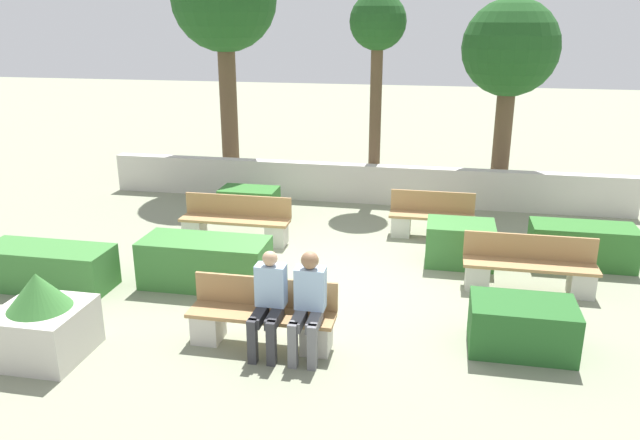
% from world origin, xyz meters
% --- Properties ---
extents(ground_plane, '(60.00, 60.00, 0.00)m').
position_xyz_m(ground_plane, '(0.00, 0.00, 0.00)').
color(ground_plane, gray).
extents(perimeter_wall, '(11.85, 0.30, 0.87)m').
position_xyz_m(perimeter_wall, '(0.00, 4.68, 0.43)').
color(perimeter_wall, beige).
rests_on(perimeter_wall, ground_plane).
extents(bench_front, '(1.91, 0.49, 0.85)m').
position_xyz_m(bench_front, '(-0.38, -2.02, 0.33)').
color(bench_front, '#A37A4C').
rests_on(bench_front, ground_plane).
extents(bench_left_side, '(2.01, 0.48, 0.85)m').
position_xyz_m(bench_left_side, '(3.21, 0.38, 0.33)').
color(bench_left_side, '#A37A4C').
rests_on(bench_left_side, ground_plane).
extents(bench_right_side, '(2.08, 0.48, 0.85)m').
position_xyz_m(bench_right_side, '(-1.96, 1.63, 0.34)').
color(bench_right_side, '#A37A4C').
rests_on(bench_right_side, ground_plane).
extents(bench_back, '(1.61, 0.49, 0.85)m').
position_xyz_m(bench_back, '(1.66, 2.61, 0.32)').
color(bench_back, '#A37A4C').
rests_on(bench_back, ground_plane).
extents(person_seated_man, '(0.38, 0.64, 1.34)m').
position_xyz_m(person_seated_man, '(0.26, -2.16, 0.74)').
color(person_seated_man, slate).
rests_on(person_seated_man, ground_plane).
extents(person_seated_woman, '(0.38, 0.64, 1.31)m').
position_xyz_m(person_seated_woman, '(-0.25, -2.17, 0.72)').
color(person_seated_woman, '#333338').
rests_on(person_seated_woman, ground_plane).
extents(hedge_block_near_left, '(1.14, 0.84, 0.72)m').
position_xyz_m(hedge_block_near_left, '(2.17, 1.32, 0.36)').
color(hedge_block_near_left, '#3D7A38').
rests_on(hedge_block_near_left, ground_plane).
extents(hedge_block_near_right, '(1.31, 0.83, 0.65)m').
position_xyz_m(hedge_block_near_right, '(2.91, -1.53, 0.32)').
color(hedge_block_near_right, '#286028').
rests_on(hedge_block_near_right, ground_plane).
extents(hedge_block_mid_left, '(1.99, 0.84, 0.76)m').
position_xyz_m(hedge_block_mid_left, '(-1.78, -0.40, 0.38)').
color(hedge_block_mid_left, '#3D7A38').
rests_on(hedge_block_mid_left, ground_plane).
extents(hedge_block_mid_right, '(2.02, 0.78, 0.66)m').
position_xyz_m(hedge_block_mid_right, '(-4.17, -0.96, 0.33)').
color(hedge_block_mid_right, '#3D7A38').
rests_on(hedge_block_mid_right, ground_plane).
extents(hedge_block_far_left, '(1.71, 0.75, 0.71)m').
position_xyz_m(hedge_block_far_left, '(4.22, 1.65, 0.35)').
color(hedge_block_far_left, '#33702D').
rests_on(hedge_block_far_left, ground_plane).
extents(hedge_block_far_right, '(1.19, 0.71, 0.62)m').
position_xyz_m(hedge_block_far_right, '(-2.16, 3.13, 0.31)').
color(hedge_block_far_right, '#33702D').
rests_on(hedge_block_far_right, ground_plane).
extents(planter_corner_left, '(1.03, 1.03, 1.12)m').
position_xyz_m(planter_corner_left, '(-2.97, -2.85, 0.49)').
color(planter_corner_left, beige).
rests_on(planter_corner_left, ground_plane).
extents(tree_leftmost, '(2.50, 2.50, 5.72)m').
position_xyz_m(tree_leftmost, '(-3.46, 5.79, 4.36)').
color(tree_leftmost, brown).
rests_on(tree_leftmost, ground_plane).
extents(tree_center_left, '(1.23, 1.23, 4.58)m').
position_xyz_m(tree_center_left, '(0.26, 5.07, 3.70)').
color(tree_center_left, brown).
rests_on(tree_center_left, ground_plane).
extents(tree_center_right, '(2.07, 2.07, 4.46)m').
position_xyz_m(tree_center_right, '(3.09, 5.30, 3.34)').
color(tree_center_right, brown).
rests_on(tree_center_right, ground_plane).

